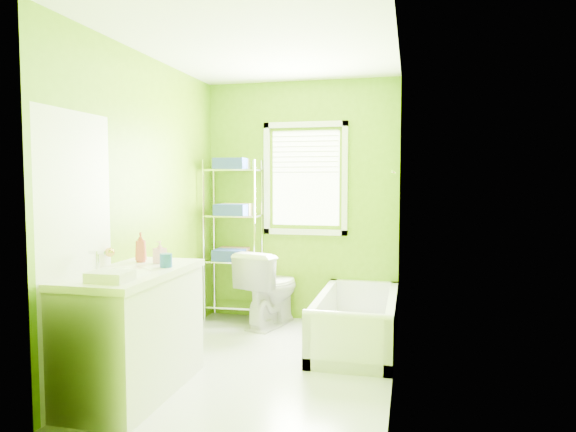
% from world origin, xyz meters
% --- Properties ---
extents(ground, '(2.90, 2.90, 0.00)m').
position_xyz_m(ground, '(0.00, 0.00, 0.00)').
color(ground, silver).
rests_on(ground, ground).
extents(room_envelope, '(2.14, 2.94, 2.62)m').
position_xyz_m(room_envelope, '(0.00, 0.00, 1.55)').
color(room_envelope, '#619407').
rests_on(room_envelope, ground).
extents(window, '(0.92, 0.05, 1.22)m').
position_xyz_m(window, '(0.05, 1.42, 1.61)').
color(window, white).
rests_on(window, ground).
extents(door, '(0.09, 0.80, 2.00)m').
position_xyz_m(door, '(-1.04, -1.00, 1.00)').
color(door, white).
rests_on(door, ground).
extents(right_wall_decor, '(0.04, 1.48, 1.17)m').
position_xyz_m(right_wall_decor, '(1.04, -0.02, 1.32)').
color(right_wall_decor, '#3B0617').
rests_on(right_wall_decor, ground).
extents(bathtub, '(0.72, 1.53, 0.50)m').
position_xyz_m(bathtub, '(0.69, 0.64, 0.16)').
color(bathtub, white).
rests_on(bathtub, ground).
extents(toilet, '(0.64, 0.88, 0.81)m').
position_xyz_m(toilet, '(-0.27, 1.13, 0.40)').
color(toilet, white).
rests_on(toilet, ground).
extents(vanity, '(0.61, 1.19, 1.13)m').
position_xyz_m(vanity, '(-0.76, -0.78, 0.47)').
color(vanity, silver).
rests_on(vanity, ground).
extents(wire_shelf_unit, '(0.61, 0.48, 1.77)m').
position_xyz_m(wire_shelf_unit, '(-0.70, 1.26, 1.09)').
color(wire_shelf_unit, silver).
rests_on(wire_shelf_unit, ground).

